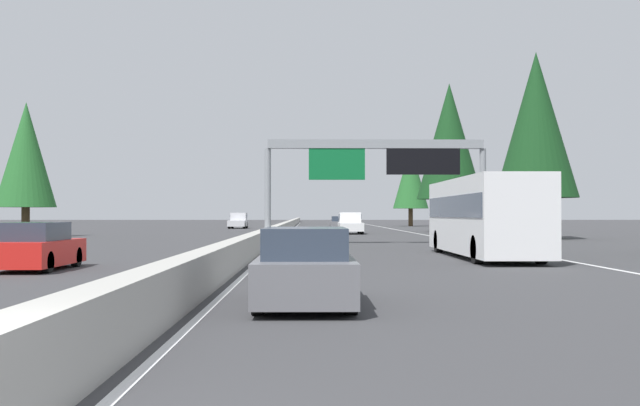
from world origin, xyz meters
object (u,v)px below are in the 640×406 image
object	(u,v)px
bus_near_right	(483,214)
conifer_right_distant	(411,177)
conifer_right_far	(524,179)
sign_gantry_overhead	(379,161)
sedan_mid_center	(338,223)
conifer_right_near	(536,125)
oncoming_far	(36,248)
sedan_mid_left	(305,269)
conifer_right_mid	(449,141)
pickup_far_right	(350,223)
conifer_left_near	(26,155)
oncoming_near	(238,221)

from	to	relation	value
bus_near_right	conifer_right_distant	distance (m)	78.98
conifer_right_far	sign_gantry_overhead	bearing A→B (deg)	149.17
sign_gantry_overhead	sedan_mid_center	bearing A→B (deg)	1.06
conifer_right_near	sedan_mid_center	bearing A→B (deg)	20.90
bus_near_right	oncoming_far	xyz separation A→B (m)	(-6.64, 15.30, -1.03)
sedan_mid_left	bus_near_right	xyz separation A→B (m)	(16.12, -6.96, 1.03)
conifer_right_near	sedan_mid_left	bearing A→B (deg)	157.95
sedan_mid_center	conifer_right_mid	distance (m)	17.15
sign_gantry_overhead	conifer_right_near	bearing A→B (deg)	-52.56
sedan_mid_center	conifer_right_far	world-z (taller)	conifer_right_far
sedan_mid_left	oncoming_far	distance (m)	12.63
sedan_mid_left	pickup_far_right	bearing A→B (deg)	-3.90
pickup_far_right	conifer_left_near	distance (m)	26.87
sedan_mid_left	conifer_right_distant	size ratio (longest dim) A/B	0.39
conifer_right_near	conifer_left_near	world-z (taller)	conifer_right_near
oncoming_far	sedan_mid_left	bearing A→B (deg)	41.33
sign_gantry_overhead	sedan_mid_left	size ratio (longest dim) A/B	2.88
sign_gantry_overhead	conifer_right_near	size ratio (longest dim) A/B	0.98
sign_gantry_overhead	conifer_left_near	bearing A→B (deg)	60.56
conifer_right_near	conifer_left_near	bearing A→B (deg)	81.80
oncoming_near	conifer_right_mid	bearing A→B (deg)	50.21
sedan_mid_left	conifer_right_far	size ratio (longest dim) A/B	0.55
conifer_right_mid	conifer_right_distant	bearing A→B (deg)	-1.21
sign_gantry_overhead	conifer_right_far	world-z (taller)	conifer_right_far
pickup_far_right	conifer_left_near	world-z (taller)	conifer_left_near
sedan_mid_left	pickup_far_right	xyz separation A→B (m)	(52.97, -3.61, 0.23)
sedan_mid_left	conifer_right_distant	bearing A→B (deg)	-8.58
oncoming_near	oncoming_far	distance (m)	68.92
bus_near_right	oncoming_near	distance (m)	64.15
sedan_mid_left	conifer_left_near	bearing A→B (deg)	25.69
pickup_far_right	conifer_right_distant	world-z (taller)	conifer_right_distant
sedan_mid_center	conifer_right_mid	size ratio (longest dim) A/B	0.31
sedan_mid_left	conifer_right_distant	distance (m)	95.87
bus_near_right	pickup_far_right	world-z (taller)	bus_near_right
sign_gantry_overhead	sedan_mid_left	distance (m)	30.36
pickup_far_right	conifer_right_mid	xyz separation A→B (m)	(7.15, -9.93, 7.80)
pickup_far_right	conifer_right_distant	bearing A→B (deg)	-14.36
oncoming_far	conifer_right_far	bearing A→B (deg)	148.95
pickup_far_right	conifer_left_near	size ratio (longest dim) A/B	0.55
pickup_far_right	oncoming_near	world-z (taller)	same
bus_near_right	conifer_right_far	xyz separation A→B (m)	(39.76, -12.63, 3.15)
sedan_mid_left	sedan_mid_center	size ratio (longest dim) A/B	1.00
oncoming_near	conifer_right_near	xyz separation A→B (m)	(-39.66, -24.09, 6.93)
pickup_far_right	conifer_right_far	bearing A→B (deg)	-79.68
sign_gantry_overhead	conifer_right_far	xyz separation A→B (m)	(26.07, -15.56, 0.11)
conifer_right_mid	sedan_mid_left	bearing A→B (deg)	167.31
oncoming_near	conifer_right_near	distance (m)	46.92
pickup_far_right	conifer_right_mid	bearing A→B (deg)	-54.23
sign_gantry_overhead	sedan_mid_left	xyz separation A→B (m)	(-29.82, 4.04, -4.06)
conifer_right_mid	conifer_left_near	xyz separation A→B (m)	(-16.07, 34.73, -2.55)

